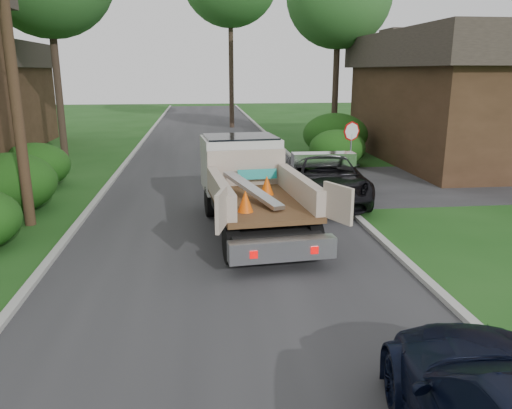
{
  "coord_description": "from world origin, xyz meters",
  "views": [
    {
      "loc": [
        -0.54,
        -9.48,
        4.32
      ],
      "look_at": [
        0.76,
        2.07,
        1.2
      ],
      "focal_mm": 35.0,
      "sensor_mm": 36.0,
      "label": 1
    }
  ],
  "objects_px": {
    "stop_sign": "(351,140)",
    "flatbed_truck": "(248,179)",
    "utility_pole": "(8,37)",
    "house_right": "(478,95)",
    "black_pickup": "(326,178)"
  },
  "relations": [
    {
      "from": "stop_sign",
      "to": "house_right",
      "type": "height_order",
      "value": "house_right"
    },
    {
      "from": "flatbed_truck",
      "to": "black_pickup",
      "type": "relative_size",
      "value": 1.18
    },
    {
      "from": "utility_pole",
      "to": "house_right",
      "type": "bearing_deg",
      "value": 26.01
    },
    {
      "from": "utility_pole",
      "to": "black_pickup",
      "type": "height_order",
      "value": "utility_pole"
    },
    {
      "from": "stop_sign",
      "to": "flatbed_truck",
      "type": "distance_m",
      "value": 6.3
    },
    {
      "from": "stop_sign",
      "to": "black_pickup",
      "type": "bearing_deg",
      "value": -125.54
    },
    {
      "from": "utility_pole",
      "to": "house_right",
      "type": "xyz_separation_m",
      "value": [
        18.48,
        9.02,
        -2.01
      ]
    },
    {
      "from": "house_right",
      "to": "black_pickup",
      "type": "xyz_separation_m",
      "value": [
        -9.29,
        -7.08,
        -2.39
      ]
    },
    {
      "from": "flatbed_truck",
      "to": "house_right",
      "type": "bearing_deg",
      "value": 32.38
    },
    {
      "from": "flatbed_truck",
      "to": "utility_pole",
      "type": "bearing_deg",
      "value": 170.35
    },
    {
      "from": "house_right",
      "to": "utility_pole",
      "type": "bearing_deg",
      "value": -153.99
    },
    {
      "from": "house_right",
      "to": "stop_sign",
      "type": "bearing_deg",
      "value": -147.34
    },
    {
      "from": "utility_pole",
      "to": "house_right",
      "type": "relative_size",
      "value": 0.77
    },
    {
      "from": "black_pickup",
      "to": "house_right",
      "type": "bearing_deg",
      "value": 44.4
    },
    {
      "from": "flatbed_truck",
      "to": "black_pickup",
      "type": "bearing_deg",
      "value": 33.91
    }
  ]
}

